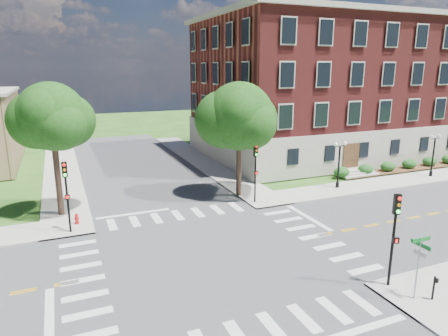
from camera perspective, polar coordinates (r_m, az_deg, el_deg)
name	(u,v)px	position (r m, az deg, el deg)	size (l,w,h in m)	color
ground	(212,256)	(24.05, -1.73, -12.46)	(160.00, 160.00, 0.00)	#235217
road_ew	(212,256)	(24.04, -1.73, -12.44)	(90.00, 12.00, 0.01)	#3D3D3F
road_ns	(212,256)	(24.04, -1.73, -12.44)	(12.00, 90.00, 0.01)	#3D3D3F
sidewalk_ne	(294,170)	(43.61, 9.96, -0.27)	(34.00, 34.00, 0.12)	#9E9B93
crosswalk_east	(314,237)	(27.20, 12.78, -9.54)	(2.20, 10.20, 0.02)	silver
stop_bar_east	(309,218)	(30.32, 11.99, -6.97)	(0.40, 5.50, 0.00)	silver
main_building	(327,87)	(52.71, 14.50, 11.08)	(30.60, 22.40, 16.50)	#A59F92
shrub_row	(409,170)	(47.64, 24.87, -0.24)	(18.00, 2.00, 1.30)	#1A4517
tree_c	(52,117)	(30.85, -23.42, 6.71)	(4.86, 4.86, 9.73)	#2F2117
tree_d	(239,116)	(32.99, 2.21, 7.37)	(5.63, 5.63, 9.59)	#2F2117
traffic_signal_se	(395,228)	(21.27, 23.18, -7.93)	(0.38, 0.45, 4.80)	black
traffic_signal_ne	(256,165)	(31.90, 4.53, 0.37)	(0.33, 0.37, 4.80)	black
traffic_signal_nw	(66,188)	(27.86, -21.60, -2.66)	(0.35, 0.39, 4.80)	black
twin_lamp_west	(339,162)	(37.39, 16.11, 0.86)	(1.36, 0.36, 4.23)	black
twin_lamp_east	(433,153)	(44.89, 27.74, 1.93)	(1.36, 0.36, 4.23)	black
street_sign_pole	(419,256)	(20.95, 26.13, -11.21)	(1.10, 1.10, 3.10)	gray
push_button_post	(434,287)	(21.84, 27.82, -14.78)	(0.14, 0.21, 1.20)	black
fire_hydrant	(77,219)	(29.99, -20.29, -6.86)	(0.35, 0.35, 0.75)	#B00D0E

